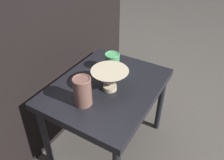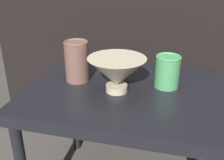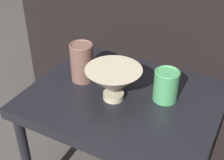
% 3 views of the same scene
% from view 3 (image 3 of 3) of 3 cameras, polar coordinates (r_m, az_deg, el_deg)
% --- Properties ---
extents(table, '(0.65, 0.52, 0.48)m').
position_cam_3_polar(table, '(1.12, 2.12, -5.02)').
color(table, black).
rests_on(table, ground_plane).
extents(couch_backdrop, '(1.43, 0.50, 0.81)m').
position_cam_3_polar(couch_backdrop, '(1.58, 11.28, 5.83)').
color(couch_backdrop, black).
rests_on(couch_backdrop, ground_plane).
extents(bowl, '(0.19, 0.19, 0.12)m').
position_cam_3_polar(bowl, '(1.03, 0.28, -0.31)').
color(bowl, '#C1B293').
rests_on(bowl, table).
extents(vase_textured_left, '(0.09, 0.09, 0.15)m').
position_cam_3_polar(vase_textured_left, '(1.14, -5.51, 3.36)').
color(vase_textured_left, brown).
rests_on(vase_textured_left, table).
extents(vase_colorful_right, '(0.08, 0.08, 0.11)m').
position_cam_3_polar(vase_colorful_right, '(1.05, 9.86, -0.92)').
color(vase_colorful_right, '#47995B').
rests_on(vase_colorful_right, table).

